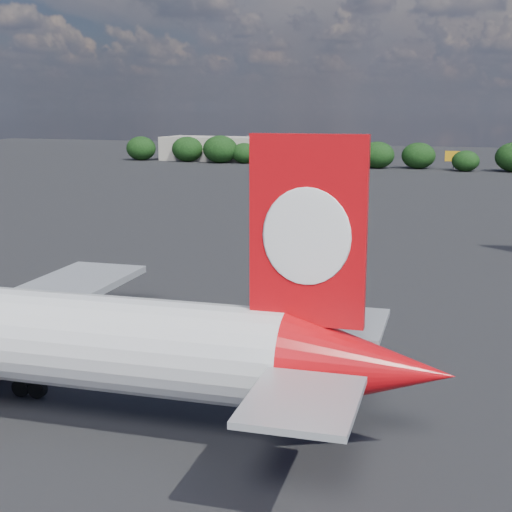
% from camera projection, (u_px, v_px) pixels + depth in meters
% --- Properties ---
extents(ground, '(500.00, 500.00, 0.00)m').
position_uv_depth(ground, '(273.00, 238.00, 99.99)').
color(ground, black).
rests_on(ground, ground).
extents(terminal_building, '(42.00, 16.00, 8.00)m').
position_uv_depth(terminal_building, '(224.00, 149.00, 242.59)').
color(terminal_building, gray).
rests_on(terminal_building, ground).
extents(highway_sign, '(6.00, 0.30, 4.50)m').
position_uv_depth(highway_sign, '(348.00, 158.00, 211.62)').
color(highway_sign, '#136126').
rests_on(highway_sign, ground).
extents(billboard_yellow, '(5.00, 0.30, 5.50)m').
position_uv_depth(billboard_yellow, '(454.00, 157.00, 206.39)').
color(billboard_yellow, orange).
rests_on(billboard_yellow, ground).
extents(horizon_treeline, '(208.64, 16.10, 9.31)m').
position_uv_depth(horizon_treeline, '(429.00, 155.00, 208.30)').
color(horizon_treeline, black).
rests_on(horizon_treeline, ground).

